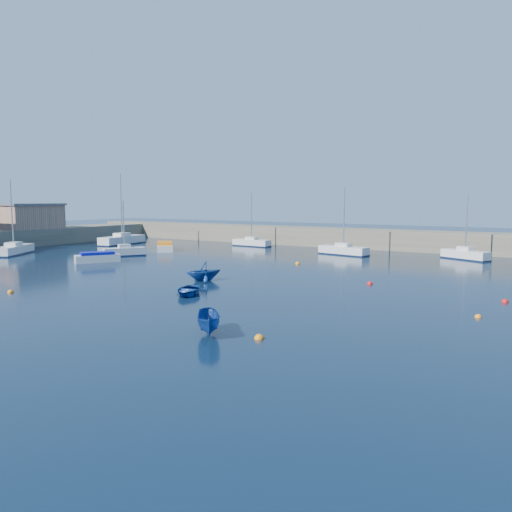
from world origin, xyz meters
The scene contains 20 objects.
ground centered at (0.00, 0.00, 0.00)m, with size 220.00×220.00×0.00m, color #0B1C31.
back_wall centered at (0.00, 46.00, 1.30)m, with size 96.00×4.50×2.60m, color #6C6653.
brick_shed_a centered at (-42.00, 24.00, 4.10)m, with size 6.00×8.00×3.40m, color #A67C60.
sailboat_2 centered at (-32.30, 15.40, 0.60)m, with size 5.37×6.93×9.08m.
sailboat_3 centered at (-19.57, 21.35, 0.56)m, with size 3.60×4.84×6.53m.
sailboat_4 centered at (-31.67, 32.21, 0.68)m, with size 3.06×8.18×10.41m.
sailboat_5 centered at (-13.63, 39.92, 0.54)m, with size 5.78×1.82×7.56m.
sailboat_6 centered at (1.84, 36.39, 0.58)m, with size 6.42×2.87×8.17m.
sailboat_7 centered at (15.16, 39.18, 0.58)m, with size 5.52×3.81×7.26m.
motorboat_1 centered at (-17.58, 15.65, 0.52)m, with size 3.69×4.71×1.11m.
motorboat_2 centered at (-19.93, 28.69, 0.54)m, with size 5.22×5.42×1.15m.
dinghy_center centered at (2.44, 6.67, 0.33)m, with size 2.28×3.20×0.66m, color navy.
dinghy_left centered at (-0.45, 12.10, 0.79)m, with size 2.58×2.99×1.57m, color navy.
dinghy_right centered at (9.98, -0.75, 0.58)m, with size 1.13×2.99×1.16m, color navy.
buoy_0 centered at (-8.90, 0.50, 0.00)m, with size 0.45×0.45×0.45m, color orange.
buoy_1 centered at (11.73, 17.75, 0.00)m, with size 0.46×0.46×0.46m, color red.
buoy_2 centered at (20.74, 10.20, 0.00)m, with size 0.39×0.39×0.39m, color orange.
buoy_3 centered at (1.14, 25.81, 0.00)m, with size 0.50×0.50×0.50m, color orange.
buoy_4 centered at (21.55, 15.70, 0.00)m, with size 0.45×0.45×0.45m, color red.
buoy_5 centered at (12.52, -0.13, 0.00)m, with size 0.48×0.48×0.48m, color orange.
Camera 1 is at (24.82, -19.94, 6.65)m, focal length 35.00 mm.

